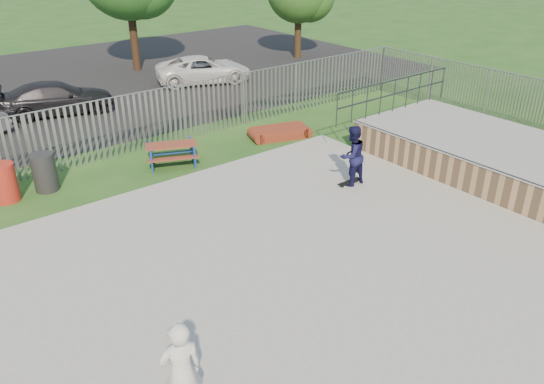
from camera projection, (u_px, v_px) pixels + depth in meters
ground at (253, 303)px, 10.74m from camera, size 120.00×120.00×0.00m
concrete_slab at (253, 300)px, 10.71m from camera, size 15.00×12.00×0.15m
quarter_pipe at (479, 152)px, 16.47m from camera, size 5.50×7.05×2.19m
fence at (181, 172)px, 14.07m from camera, size 26.04×16.02×2.00m
picnic_table at (172, 154)px, 16.95m from camera, size 1.97×1.83×0.67m
funbox at (280, 132)px, 19.16m from camera, size 2.04×1.43×0.37m
trash_bin_red at (4, 183)px, 14.54m from camera, size 0.66×0.66×1.10m
trash_bin_grey at (44, 172)px, 15.14m from camera, size 0.67×0.67×1.11m
parking_lot at (6, 95)px, 24.10m from camera, size 40.00×18.00×0.02m
car_dark at (57, 98)px, 21.37m from camera, size 4.75×2.81×1.29m
car_white at (204, 69)px, 25.72m from camera, size 5.02×3.54×1.27m
skateboard_a at (350, 183)px, 15.38m from camera, size 0.80×0.21×0.08m
skater_navy at (352, 156)px, 15.01m from camera, size 0.87×0.68×1.77m
skater_white at (181, 372)px, 7.70m from camera, size 0.72×0.56×1.77m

